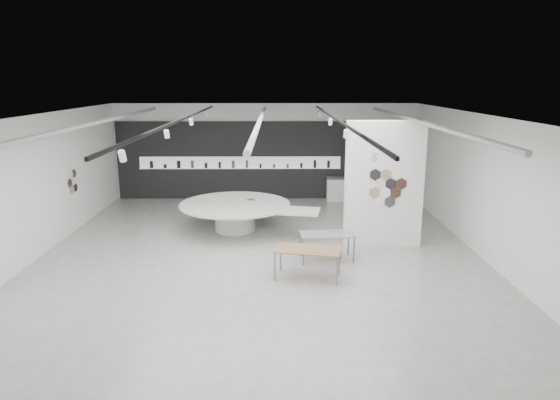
{
  "coord_description": "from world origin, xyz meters",
  "views": [
    {
      "loc": [
        0.43,
        -12.84,
        4.69
      ],
      "look_at": [
        0.55,
        1.2,
        1.3
      ],
      "focal_mm": 32.0,
      "sensor_mm": 36.0,
      "label": 1
    }
  ],
  "objects_px": {
    "display_island": "(237,213)",
    "kitchen_counter": "(346,189)",
    "sample_table_wood": "(308,251)",
    "sample_table_stone": "(327,236)",
    "partition_column": "(384,184)"
  },
  "relations": [
    {
      "from": "display_island",
      "to": "kitchen_counter",
      "type": "height_order",
      "value": "kitchen_counter"
    },
    {
      "from": "partition_column",
      "to": "display_island",
      "type": "relative_size",
      "value": 0.76
    },
    {
      "from": "sample_table_stone",
      "to": "partition_column",
      "type": "bearing_deg",
      "value": 35.55
    },
    {
      "from": "sample_table_stone",
      "to": "display_island",
      "type": "bearing_deg",
      "value": 134.02
    },
    {
      "from": "sample_table_wood",
      "to": "partition_column",
      "type": "bearing_deg",
      "value": 46.96
    },
    {
      "from": "partition_column",
      "to": "display_island",
      "type": "distance_m",
      "value": 4.7
    },
    {
      "from": "display_island",
      "to": "sample_table_wood",
      "type": "relative_size",
      "value": 2.81
    },
    {
      "from": "sample_table_wood",
      "to": "kitchen_counter",
      "type": "distance_m",
      "value": 8.28
    },
    {
      "from": "display_island",
      "to": "kitchen_counter",
      "type": "distance_m",
      "value": 5.77
    },
    {
      "from": "partition_column",
      "to": "kitchen_counter",
      "type": "xyz_separation_m",
      "value": [
        -0.26,
        5.55,
        -1.34
      ]
    },
    {
      "from": "partition_column",
      "to": "sample_table_stone",
      "type": "relative_size",
      "value": 2.44
    },
    {
      "from": "display_island",
      "to": "sample_table_wood",
      "type": "xyz_separation_m",
      "value": [
        2.0,
        -3.91,
        0.09
      ]
    },
    {
      "from": "sample_table_stone",
      "to": "kitchen_counter",
      "type": "relative_size",
      "value": 0.91
    },
    {
      "from": "sample_table_stone",
      "to": "kitchen_counter",
      "type": "distance_m",
      "value": 6.94
    },
    {
      "from": "partition_column",
      "to": "sample_table_wood",
      "type": "xyz_separation_m",
      "value": [
        -2.3,
        -2.47,
        -1.12
      ]
    }
  ]
}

